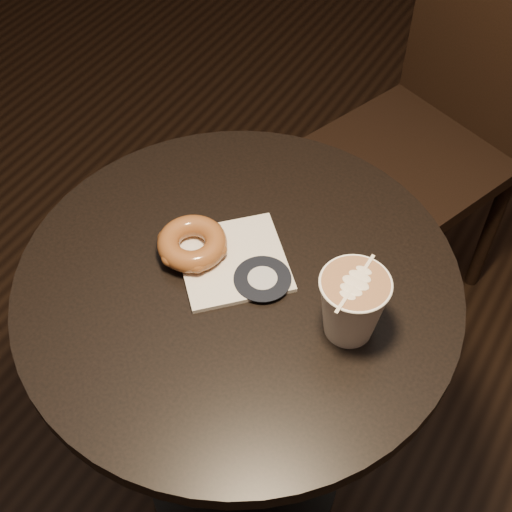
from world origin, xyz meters
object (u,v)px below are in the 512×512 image
cafe_table (240,348)px  chair (448,104)px  doughnut (192,243)px  latte_cup (352,306)px  pastry_bag (233,261)px

cafe_table → chair: 0.81m
doughnut → latte_cup: latte_cup is taller
chair → latte_cup: bearing=-61.5°
cafe_table → latte_cup: size_ratio=6.67×
chair → doughnut: size_ratio=9.20×
latte_cup → pastry_bag: bearing=175.1°
pastry_bag → latte_cup: bearing=-50.8°
chair → doughnut: (-0.15, -0.80, 0.21)m
pastry_bag → doughnut: size_ratio=1.47×
cafe_table → latte_cup: (0.19, 0.01, 0.26)m
chair → pastry_bag: (-0.09, -0.78, 0.18)m
chair → doughnut: bearing=-81.1°
cafe_table → chair: size_ratio=0.74×
chair → latte_cup: (0.12, -0.80, 0.24)m
pastry_bag → chair: bearing=37.4°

